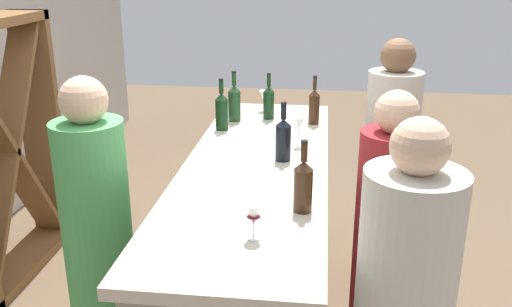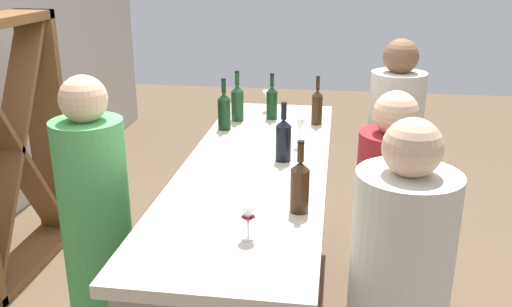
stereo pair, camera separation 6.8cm
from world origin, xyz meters
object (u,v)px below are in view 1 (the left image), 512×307
Objects in this scene: wine_glass_near_center at (254,216)px; wine_glass_near_left at (299,126)px; wine_rack at (5,151)px; wine_bottle_rightmost_olive_green at (234,102)px; wine_bottle_far_right_dark_green at (269,102)px; wine_bottle_second_right_amber_brown at (314,106)px; person_left_guest at (385,245)px; person_center_guest at (388,173)px; wine_bottle_second_left_near_black at (283,138)px; wine_glass_near_right at (264,97)px; person_server_behind at (98,237)px; wine_bottle_leftmost_amber_brown at (303,185)px; wine_bottle_center_dark_green at (222,110)px.

wine_glass_near_left is at bearing -5.73° from wine_glass_near_center.
wine_rack is 5.06× the size of wine_bottle_rightmost_olive_green.
wine_glass_near_center is at bearing -176.21° from wine_bottle_far_right_dark_green.
wine_bottle_second_right_amber_brown is 0.22× the size of person_left_guest.
person_center_guest reaches higher than wine_glass_near_left.
wine_bottle_rightmost_olive_green is at bearing 88.96° from wine_bottle_second_right_amber_brown.
wine_glass_near_center is 1.59m from person_center_guest.
wine_bottle_second_left_near_black is 1.04× the size of wine_bottle_far_right_dark_green.
wine_glass_near_right is at bearing -28.47° from person_center_guest.
wine_bottle_second_left_near_black reaches higher than wine_bottle_second_right_amber_brown.
wine_rack is 1.11× the size of person_server_behind.
wine_glass_near_left is 1.14m from wine_glass_near_center.
wine_bottle_rightmost_olive_green is at bearing -10.23° from person_center_guest.
person_center_guest reaches higher than wine_bottle_second_left_near_black.
person_center_guest reaches higher than wine_bottle_leftmost_amber_brown.
person_left_guest is 1.41m from person_server_behind.
wine_bottle_second_left_near_black is 1.01× the size of wine_bottle_second_right_amber_brown.
wine_bottle_second_left_near_black is 0.99× the size of wine_bottle_center_dark_green.
wine_rack is at bearing 148.28° from person_server_behind.
wine_bottle_center_dark_green is 1.95× the size of wine_glass_near_left.
wine_glass_near_left is 0.84m from person_left_guest.
wine_rack is 1.71m from wine_bottle_far_right_dark_green.
wine_bottle_leftmost_amber_brown is 1.91× the size of wine_glass_near_left.
person_center_guest reaches higher than wine_bottle_center_dark_green.
wine_glass_near_left is at bearing 170.46° from wine_bottle_second_right_amber_brown.
person_left_guest is 0.96× the size of person_server_behind.
wine_glass_near_left is (-0.45, 0.08, -0.00)m from wine_bottle_second_right_amber_brown.
person_left_guest is (-0.30, -0.53, -0.43)m from wine_bottle_second_left_near_black.
wine_glass_near_left is at bearing -117.71° from wine_bottle_center_dark_green.
person_left_guest reaches higher than wine_glass_near_right.
person_server_behind reaches higher than wine_bottle_leftmost_amber_brown.
person_left_guest is 0.92× the size of person_center_guest.
wine_glass_near_right is 0.10× the size of person_server_behind.
wine_rack reaches higher than wine_glass_near_center.
wine_rack reaches higher than person_server_behind.
wine_rack is 1.98m from wine_bottle_second_right_amber_brown.
wine_rack is 2.41m from person_left_guest.
wine_rack is at bearing 104.83° from wine_bottle_rightmost_olive_green.
person_center_guest is 1.77m from person_server_behind.
wine_bottle_second_left_near_black is 0.88m from wine_glass_near_center.
person_left_guest is at bearing -44.88° from wine_glass_near_center.
wine_glass_near_left is at bearing -92.70° from wine_rack.
wine_bottle_second_right_amber_brown is 0.46m from wine_glass_near_left.
wine_rack is 10.10× the size of wine_glass_near_left.
wine_glass_near_right is 1.61m from person_server_behind.
person_left_guest is at bearing -105.54° from wine_rack.
wine_bottle_far_right_dark_green is at bearing 68.02° from person_server_behind.
person_left_guest reaches higher than wine_bottle_leftmost_amber_brown.
wine_bottle_second_left_near_black is 0.80m from wine_bottle_far_right_dark_green.
wine_rack is at bearing 55.01° from wine_glass_near_center.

